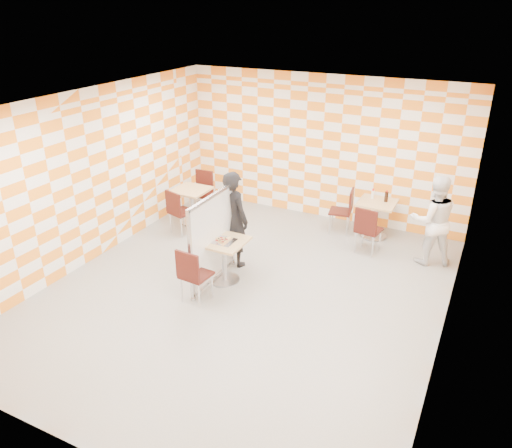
{
  "coord_description": "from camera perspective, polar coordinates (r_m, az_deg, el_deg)",
  "views": [
    {
      "loc": [
        3.22,
        -6.09,
        4.35
      ],
      "look_at": [
        0.1,
        0.2,
        1.15
      ],
      "focal_mm": 35.0,
      "sensor_mm": 36.0,
      "label": 1
    }
  ],
  "objects": [
    {
      "name": "chair_second_front",
      "position": [
        9.27,
        12.59,
        -0.35
      ],
      "size": [
        0.48,
        0.49,
        0.92
      ],
      "color": "#39100B",
      "rests_on": "ground"
    },
    {
      "name": "second_table",
      "position": [
        10.0,
        13.56,
        1.21
      ],
      "size": [
        0.7,
        0.7,
        0.75
      ],
      "color": "tan",
      "rests_on": "ground"
    },
    {
      "name": "empty_table",
      "position": [
        10.45,
        -7.37,
        2.73
      ],
      "size": [
        0.7,
        0.7,
        0.75
      ],
      "color": "tan",
      "rests_on": "ground"
    },
    {
      "name": "chair_empty_far",
      "position": [
        10.98,
        -6.14,
        4.08
      ],
      "size": [
        0.44,
        0.45,
        0.92
      ],
      "color": "#39100B",
      "rests_on": "ground"
    },
    {
      "name": "chair_main_front",
      "position": [
        7.66,
        -7.3,
        -5.49
      ],
      "size": [
        0.45,
        0.46,
        0.92
      ],
      "color": "#39100B",
      "rests_on": "ground"
    },
    {
      "name": "sport_bottle",
      "position": [
        10.03,
        13.2,
        3.35
      ],
      "size": [
        0.06,
        0.06,
        0.2
      ],
      "color": "white",
      "rests_on": "second_table"
    },
    {
      "name": "soda_bottle",
      "position": [
        9.92,
        14.67,
        3.04
      ],
      "size": [
        0.07,
        0.07,
        0.23
      ],
      "color": "black",
      "rests_on": "second_table"
    },
    {
      "name": "partition",
      "position": [
        8.09,
        -4.97,
        -1.7
      ],
      "size": [
        0.08,
        1.38,
        1.55
      ],
      "color": "white",
      "rests_on": "ground"
    },
    {
      "name": "main_table",
      "position": [
        8.22,
        -3.67,
        -3.4
      ],
      "size": [
        0.7,
        0.7,
        0.75
      ],
      "color": "tan",
      "rests_on": "ground"
    },
    {
      "name": "chair_empty_near",
      "position": [
        9.95,
        -8.93,
        1.72
      ],
      "size": [
        0.52,
        0.53,
        0.92
      ],
      "color": "#39100B",
      "rests_on": "ground"
    },
    {
      "name": "man_dark",
      "position": [
        8.61,
        -2.61,
        0.58
      ],
      "size": [
        0.72,
        0.57,
        1.72
      ],
      "primitive_type": "imported",
      "rotation": [
        0.0,
        0.0,
        2.85
      ],
      "color": "black",
      "rests_on": "ground"
    },
    {
      "name": "pizza_on_foil",
      "position": [
        8.09,
        -3.77,
        -1.83
      ],
      "size": [
        0.4,
        0.4,
        0.04
      ],
      "color": "silver",
      "rests_on": "main_table"
    },
    {
      "name": "man_white",
      "position": [
        9.19,
        19.6,
        0.41
      ],
      "size": [
        0.97,
        0.88,
        1.63
      ],
      "primitive_type": "imported",
      "rotation": [
        0.0,
        0.0,
        3.55
      ],
      "color": "white",
      "rests_on": "ground"
    },
    {
      "name": "chair_second_side",
      "position": [
        10.05,
        10.17,
        1.85
      ],
      "size": [
        0.49,
        0.48,
        0.92
      ],
      "color": "#39100B",
      "rests_on": "ground"
    },
    {
      "name": "room_shell",
      "position": [
        7.9,
        0.46,
        3.37
      ],
      "size": [
        7.0,
        7.0,
        7.0
      ],
      "color": "gray",
      "rests_on": "ground"
    }
  ]
}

